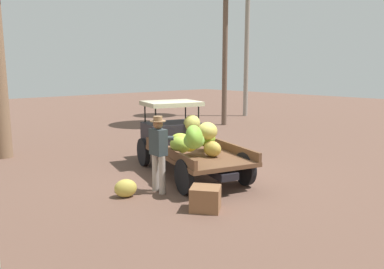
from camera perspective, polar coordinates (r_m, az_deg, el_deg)
The scene contains 5 objects.
ground_plane at distance 9.95m, azimuth -0.21°, elevation -6.13°, with size 60.00×60.00×0.00m, color brown.
truck at distance 10.09m, azimuth -1.38°, elevation -0.71°, with size 4.66×2.81×1.84m.
farmer at distance 8.40m, azimuth -5.07°, elevation -2.24°, with size 0.53×0.47×1.73m.
wooden_crate at distance 7.51m, azimuth 2.05°, elevation -9.65°, with size 0.57×0.50×0.47m, color #8D5E3D.
loose_banana_bunch at distance 8.38m, azimuth -9.99°, elevation -7.99°, with size 0.49×0.34×0.40m, color gold.
Camera 1 is at (-7.09, 6.42, 2.75)m, focal length 35.32 mm.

